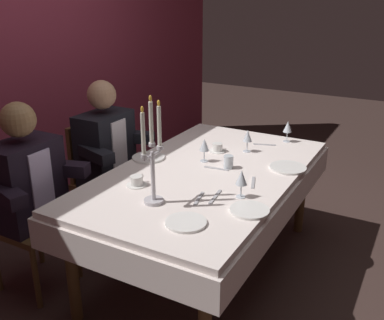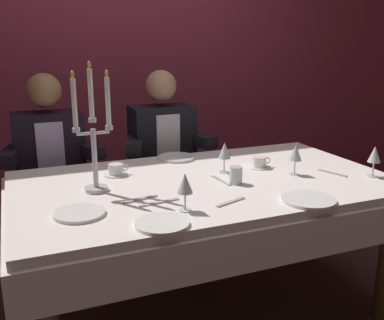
{
  "view_description": "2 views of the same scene",
  "coord_description": "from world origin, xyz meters",
  "px_view_note": "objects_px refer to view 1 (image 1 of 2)",
  "views": [
    {
      "loc": [
        -2.38,
        -1.21,
        1.84
      ],
      "look_at": [
        -0.09,
        0.05,
        0.84
      ],
      "focal_mm": 41.52,
      "sensor_mm": 36.0,
      "label": 1
    },
    {
      "loc": [
        -0.89,
        -1.98,
        1.43
      ],
      "look_at": [
        -0.04,
        0.07,
        0.83
      ],
      "focal_mm": 41.71,
      "sensor_mm": 36.0,
      "label": 2
    }
  ],
  "objects_px": {
    "wine_glass_0": "(204,145)",
    "water_tumbler_0": "(228,162)",
    "dinner_plate_1": "(148,157)",
    "wine_glass_1": "(248,136)",
    "dinner_plate_2": "(250,210)",
    "wine_glass_2": "(288,127)",
    "coffee_cup_0": "(137,181)",
    "coffee_cup_1": "(217,148)",
    "seated_diner_1": "(105,147)",
    "dinner_plate_3": "(288,168)",
    "wine_glass_3": "(241,178)",
    "dining_table": "(205,188)",
    "dinner_plate_0": "(186,222)",
    "seated_diner_0": "(26,182)",
    "candelabra": "(152,160)"
  },
  "relations": [
    {
      "from": "wine_glass_0",
      "to": "water_tumbler_0",
      "type": "distance_m",
      "value": 0.21
    },
    {
      "from": "dinner_plate_1",
      "to": "wine_glass_1",
      "type": "bearing_deg",
      "value": -49.64
    },
    {
      "from": "dinner_plate_2",
      "to": "wine_glass_1",
      "type": "height_order",
      "value": "wine_glass_1"
    },
    {
      "from": "wine_glass_1",
      "to": "wine_glass_2",
      "type": "distance_m",
      "value": 0.4
    },
    {
      "from": "wine_glass_1",
      "to": "coffee_cup_0",
      "type": "relative_size",
      "value": 1.24
    },
    {
      "from": "dinner_plate_1",
      "to": "coffee_cup_1",
      "type": "bearing_deg",
      "value": -44.49
    },
    {
      "from": "wine_glass_0",
      "to": "seated_diner_1",
      "type": "distance_m",
      "value": 0.81
    },
    {
      "from": "dinner_plate_3",
      "to": "water_tumbler_0",
      "type": "xyz_separation_m",
      "value": [
        -0.18,
        0.35,
        0.04
      ]
    },
    {
      "from": "wine_glass_2",
      "to": "wine_glass_3",
      "type": "distance_m",
      "value": 1.09
    },
    {
      "from": "wine_glass_3",
      "to": "dining_table",
      "type": "bearing_deg",
      "value": 54.73
    },
    {
      "from": "wine_glass_2",
      "to": "dinner_plate_0",
      "type": "bearing_deg",
      "value": 178.35
    },
    {
      "from": "dinner_plate_3",
      "to": "seated_diner_1",
      "type": "relative_size",
      "value": 0.19
    },
    {
      "from": "dining_table",
      "to": "coffee_cup_0",
      "type": "xyz_separation_m",
      "value": [
        -0.4,
        0.26,
        0.15
      ]
    },
    {
      "from": "wine_glass_3",
      "to": "coffee_cup_0",
      "type": "distance_m",
      "value": 0.64
    },
    {
      "from": "dinner_plate_1",
      "to": "wine_glass_3",
      "type": "distance_m",
      "value": 0.86
    },
    {
      "from": "coffee_cup_1",
      "to": "coffee_cup_0",
      "type": "bearing_deg",
      "value": 168.29
    },
    {
      "from": "dinner_plate_1",
      "to": "dinner_plate_3",
      "type": "distance_m",
      "value": 0.96
    },
    {
      "from": "dinner_plate_0",
      "to": "wine_glass_3",
      "type": "xyz_separation_m",
      "value": [
        0.42,
        -0.12,
        0.11
      ]
    },
    {
      "from": "water_tumbler_0",
      "to": "dinner_plate_1",
      "type": "bearing_deg",
      "value": 100.74
    },
    {
      "from": "dinner_plate_1",
      "to": "coffee_cup_1",
      "type": "xyz_separation_m",
      "value": [
        0.36,
        -0.36,
        0.02
      ]
    },
    {
      "from": "seated_diner_0",
      "to": "seated_diner_1",
      "type": "distance_m",
      "value": 0.75
    },
    {
      "from": "seated_diner_1",
      "to": "dinner_plate_3",
      "type": "bearing_deg",
      "value": -80.03
    },
    {
      "from": "wine_glass_1",
      "to": "candelabra",
      "type": "bearing_deg",
      "value": 172.62
    },
    {
      "from": "wine_glass_1",
      "to": "dining_table",
      "type": "bearing_deg",
      "value": 169.02
    },
    {
      "from": "wine_glass_1",
      "to": "wine_glass_3",
      "type": "height_order",
      "value": "same"
    },
    {
      "from": "dinner_plate_1",
      "to": "candelabra",
      "type": "bearing_deg",
      "value": -143.36
    },
    {
      "from": "coffee_cup_0",
      "to": "seated_diner_1",
      "type": "xyz_separation_m",
      "value": [
        0.46,
        0.63,
        -0.03
      ]
    },
    {
      "from": "dinner_plate_2",
      "to": "seated_diner_0",
      "type": "bearing_deg",
      "value": 102.48
    },
    {
      "from": "dinner_plate_2",
      "to": "dinner_plate_1",
      "type": "bearing_deg",
      "value": 66.48
    },
    {
      "from": "wine_glass_3",
      "to": "dinner_plate_2",
      "type": "bearing_deg",
      "value": -141.68
    },
    {
      "from": "dinner_plate_1",
      "to": "wine_glass_0",
      "type": "distance_m",
      "value": 0.41
    },
    {
      "from": "dining_table",
      "to": "water_tumbler_0",
      "type": "relative_size",
      "value": 22.5
    },
    {
      "from": "dinner_plate_0",
      "to": "seated_diner_0",
      "type": "relative_size",
      "value": 0.17
    },
    {
      "from": "dinner_plate_1",
      "to": "coffee_cup_0",
      "type": "relative_size",
      "value": 1.73
    },
    {
      "from": "coffee_cup_0",
      "to": "seated_diner_0",
      "type": "xyz_separation_m",
      "value": [
        -0.28,
        0.63,
        -0.03
      ]
    },
    {
      "from": "dinner_plate_1",
      "to": "water_tumbler_0",
      "type": "distance_m",
      "value": 0.57
    },
    {
      "from": "dinner_plate_2",
      "to": "wine_glass_1",
      "type": "xyz_separation_m",
      "value": [
        0.86,
        0.37,
        0.11
      ]
    },
    {
      "from": "candelabra",
      "to": "dinner_plate_3",
      "type": "bearing_deg",
      "value": -30.42
    },
    {
      "from": "wine_glass_1",
      "to": "wine_glass_0",
      "type": "bearing_deg",
      "value": 150.95
    },
    {
      "from": "dinner_plate_0",
      "to": "dinner_plate_3",
      "type": "distance_m",
      "value": 0.99
    },
    {
      "from": "wine_glass_0",
      "to": "coffee_cup_1",
      "type": "bearing_deg",
      "value": 2.1
    },
    {
      "from": "dinner_plate_2",
      "to": "seated_diner_1",
      "type": "height_order",
      "value": "seated_diner_1"
    },
    {
      "from": "wine_glass_0",
      "to": "coffee_cup_0",
      "type": "height_order",
      "value": "wine_glass_0"
    },
    {
      "from": "dinner_plate_2",
      "to": "coffee_cup_0",
      "type": "distance_m",
      "value": 0.72
    },
    {
      "from": "seated_diner_1",
      "to": "wine_glass_1",
      "type": "bearing_deg",
      "value": -67.07
    },
    {
      "from": "water_tumbler_0",
      "to": "coffee_cup_1",
      "type": "relative_size",
      "value": 0.65
    },
    {
      "from": "water_tumbler_0",
      "to": "dinner_plate_3",
      "type": "bearing_deg",
      "value": -62.6
    },
    {
      "from": "dinner_plate_0",
      "to": "dinner_plate_1",
      "type": "bearing_deg",
      "value": 45.41
    },
    {
      "from": "water_tumbler_0",
      "to": "dinner_plate_2",
      "type": "bearing_deg",
      "value": -144.94
    },
    {
      "from": "candelabra",
      "to": "dinner_plate_3",
      "type": "height_order",
      "value": "candelabra"
    }
  ]
}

